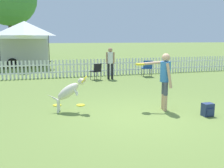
# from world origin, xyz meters

# --- Properties ---
(ground_plane) EXTENTS (240.00, 240.00, 0.00)m
(ground_plane) POSITION_xyz_m (0.00, 0.00, 0.00)
(ground_plane) COLOR olive
(handler_person) EXTENTS (0.88, 0.82, 1.56)m
(handler_person) POSITION_xyz_m (0.74, 0.35, 0.97)
(handler_person) COLOR tan
(handler_person) RESTS_ON ground_plane
(leaping_dog) EXTENTS (1.10, 0.47, 0.98)m
(leaping_dog) POSITION_xyz_m (-1.75, 0.92, 0.57)
(leaping_dog) COLOR beige
(leaping_dog) RESTS_ON ground_plane
(frisbee_near_handler) EXTENTS (0.25, 0.25, 0.02)m
(frisbee_near_handler) POSITION_xyz_m (-1.36, 1.46, 0.01)
(frisbee_near_handler) COLOR yellow
(frisbee_near_handler) RESTS_ON ground_plane
(frisbee_near_dog) EXTENTS (0.25, 0.25, 0.02)m
(frisbee_near_dog) POSITION_xyz_m (-2.03, 1.65, 0.01)
(frisbee_near_dog) COLOR yellow
(frisbee_near_dog) RESTS_ON ground_plane
(backpack_on_grass) EXTENTS (0.27, 0.24, 0.33)m
(backpack_on_grass) POSITION_xyz_m (1.57, -0.49, 0.16)
(backpack_on_grass) COLOR navy
(backpack_on_grass) RESTS_ON ground_plane
(picket_fence) EXTENTS (18.64, 0.04, 0.90)m
(picket_fence) POSITION_xyz_m (-0.00, 7.22, 0.45)
(picket_fence) COLOR white
(picket_fence) RESTS_ON ground_plane
(folding_chair_blue_left) EXTENTS (0.55, 0.56, 0.79)m
(folding_chair_blue_left) POSITION_xyz_m (0.17, 5.92, 0.47)
(folding_chair_blue_left) COLOR #333338
(folding_chair_blue_left) RESTS_ON ground_plane
(folding_chair_center) EXTENTS (0.56, 0.58, 0.85)m
(folding_chair_center) POSITION_xyz_m (2.93, 6.17, 0.51)
(folding_chair_center) COLOR #333338
(folding_chair_center) RESTS_ON ground_plane
(canopy_tent_main) EXTENTS (2.82, 2.82, 3.06)m
(canopy_tent_main) POSITION_xyz_m (-3.18, 11.53, 2.50)
(canopy_tent_main) COLOR #333338
(canopy_tent_main) RESTS_ON ground_plane
(spectator_standing) EXTENTS (0.40, 0.27, 1.53)m
(spectator_standing) POSITION_xyz_m (0.86, 5.89, 0.92)
(spectator_standing) COLOR black
(spectator_standing) RESTS_ON ground_plane
(equipment_trailer) EXTENTS (4.88, 3.17, 2.36)m
(equipment_trailer) POSITION_xyz_m (-3.89, 13.48, 1.25)
(equipment_trailer) COLOR #B7B7B7
(equipment_trailer) RESTS_ON ground_plane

